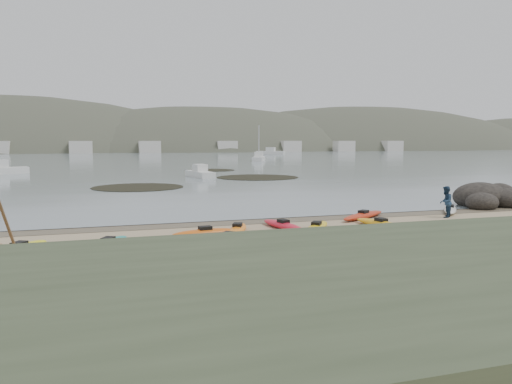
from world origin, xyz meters
name	(u,v)px	position (x,y,z in m)	size (l,w,h in m)	color
ground	(256,220)	(0.00, 0.00, 0.00)	(600.00, 600.00, 0.00)	tan
wet_sand	(258,220)	(0.00, -0.30, 0.00)	(60.00, 60.00, 0.00)	brown
water	(114,147)	(0.00, 300.00, 0.01)	(1200.00, 1200.00, 0.00)	slate
bluff	(511,301)	(0.00, -17.50, 1.00)	(60.00, 8.00, 2.00)	#475138
kayaks	(268,229)	(-0.62, -3.87, 0.17)	(25.19, 9.39, 0.34)	silver
person_east	(446,202)	(10.27, -2.35, 0.87)	(0.85, 0.66, 1.74)	#1B324E
rock_cluster	(490,202)	(16.38, 1.01, 0.25)	(5.37, 3.96, 1.86)	black
kelp_mats	(212,178)	(3.90, 29.26, 0.03)	(22.66, 30.55, 0.04)	black
moored_boats	(140,159)	(-0.41, 78.98, 0.53)	(90.81, 90.10, 1.18)	silver
far_hills	(212,185)	(39.38, 193.97, -15.93)	(550.00, 135.00, 80.00)	#384235
far_town	(145,147)	(6.00, 145.00, 2.00)	(199.00, 5.00, 4.00)	beige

